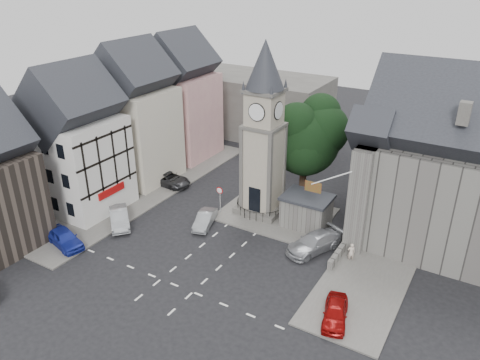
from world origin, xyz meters
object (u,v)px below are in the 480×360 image
Objects in this scene: clock_tower at (264,132)px; car_west_blue at (65,238)px; stone_shelter at (306,211)px; car_east_red at (335,312)px; pedestrian at (351,252)px.

clock_tower reaches higher than car_west_blue.
stone_shelter reaches higher than car_west_blue.
clock_tower is 3.78× the size of stone_shelter.
clock_tower reaches higher than stone_shelter.
car_east_red is at bearing -57.46° from stone_shelter.
stone_shelter reaches higher than pedestrian.
pedestrian is (21.64, 10.25, 0.07)m from car_west_blue.
car_west_blue is at bearing 172.75° from car_east_red.
pedestrian is (10.14, -3.74, -7.30)m from clock_tower.
pedestrian is at bearing -49.81° from car_west_blue.
stone_shelter is at bearing 107.87° from car_east_red.
pedestrian reaches higher than car_west_blue.
car_west_blue reaches higher than car_east_red.
pedestrian is at bearing -20.25° from clock_tower.
car_west_blue is 2.68× the size of pedestrian.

